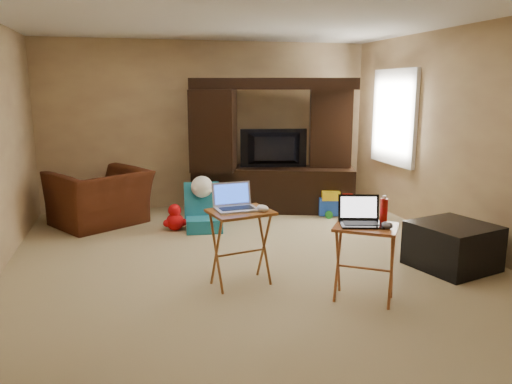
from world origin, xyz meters
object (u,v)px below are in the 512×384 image
object	(u,v)px
laptop_left	(236,197)
tray_table_right	(364,263)
plush_toy	(175,217)
laptop_right	(361,212)
entertainment_center	(273,146)
child_rocker	(204,207)
tray_table_left	(241,248)
television	(274,149)
mouse_right	(387,225)
recliner	(100,198)
water_bottle	(384,210)
push_toy	(336,203)
ottoman	(453,246)
mouse_left	(263,208)

from	to	relation	value
laptop_left	tray_table_right	bearing A→B (deg)	-39.24
plush_toy	laptop_right	xyz separation A→B (m)	(1.35, -2.56, 0.61)
entertainment_center	child_rocker	xyz separation A→B (m)	(-1.17, -0.83, -0.67)
entertainment_center	tray_table_left	xyz separation A→B (m)	(-1.10, -2.72, -0.62)
entertainment_center	television	size ratio (longest dim) A/B	2.41
laptop_left	mouse_right	bearing A→B (deg)	-40.52
entertainment_center	tray_table_right	distance (m)	3.39
entertainment_center	mouse_right	bearing A→B (deg)	-71.49
recliner	plush_toy	size ratio (longest dim) A/B	3.22
plush_toy	laptop_right	size ratio (longest dim) A/B	1.01
plush_toy	water_bottle	size ratio (longest dim) A/B	1.71
laptop_right	water_bottle	xyz separation A→B (m)	(0.24, 0.06, -0.02)
tray_table_right	laptop_left	xyz separation A→B (m)	(-0.98, 0.64, 0.50)
recliner	push_toy	size ratio (longest dim) A/B	2.25
ottoman	mouse_right	bearing A→B (deg)	-150.25
recliner	water_bottle	distance (m)	3.96
television	tray_table_left	xyz separation A→B (m)	(-1.10, -2.68, -0.58)
child_rocker	tray_table_right	xyz separation A→B (m)	(1.02, -2.50, 0.03)
ottoman	water_bottle	xyz separation A→B (m)	(-1.04, -0.43, 0.54)
laptop_left	push_toy	bearing A→B (deg)	41.98
laptop_right	mouse_right	world-z (taller)	laptop_right
laptop_left	mouse_right	world-z (taller)	laptop_left
push_toy	mouse_right	size ratio (longest dim) A/B	3.71
ottoman	tray_table_right	size ratio (longest dim) A/B	1.07
laptop_left	plush_toy	bearing A→B (deg)	95.43
laptop_right	push_toy	bearing A→B (deg)	86.61
television	tray_table_left	distance (m)	2.95
entertainment_center	plush_toy	xyz separation A→B (m)	(-1.53, -0.75, -0.80)
tray_table_left	tray_table_right	xyz separation A→B (m)	(0.95, -0.61, -0.02)
tray_table_right	mouse_right	bearing A→B (deg)	-8.78
ottoman	mouse_left	xyz separation A→B (m)	(-2.00, 0.02, 0.51)
tray_table_right	laptop_left	distance (m)	1.27
television	laptop_right	world-z (taller)	television
push_toy	ottoman	bearing A→B (deg)	-67.40
plush_toy	tray_table_right	xyz separation A→B (m)	(1.39, -2.58, 0.16)
entertainment_center	push_toy	distance (m)	1.23
recliner	laptop_left	size ratio (longest dim) A/B	3.05
laptop_left	ottoman	bearing A→B (deg)	-9.45
television	water_bottle	distance (m)	3.21
child_rocker	mouse_left	distance (m)	2.03
tray_table_left	laptop_right	xyz separation A→B (m)	(0.91, -0.59, 0.43)
television	laptop_right	distance (m)	3.27
push_toy	laptop_right	distance (m)	2.99
entertainment_center	tray_table_left	world-z (taller)	entertainment_center
push_toy	laptop_right	bearing A→B (deg)	-94.49
mouse_right	tray_table_right	bearing A→B (deg)	137.29
entertainment_center	tray_table_left	size ratio (longest dim) A/B	3.34
recliner	child_rocker	distance (m)	1.44
mouse_right	laptop_right	bearing A→B (deg)	140.53
recliner	mouse_right	size ratio (longest dim) A/B	8.34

